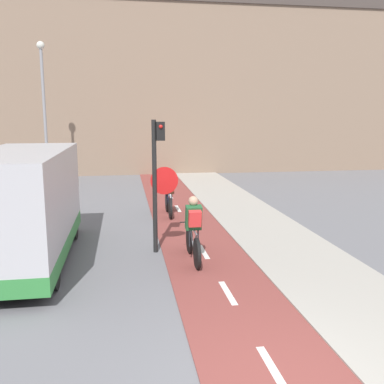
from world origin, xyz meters
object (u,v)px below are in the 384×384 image
street_lamp_far (44,99)px  van (24,209)px  traffic_light_pole (158,172)px  cyclist_far (169,195)px  cyclist_near (193,231)px

street_lamp_far → van: 11.55m
traffic_light_pole → van: (-3.06, -0.26, -0.74)m
cyclist_far → van: van is taller
traffic_light_pole → van: 3.16m
traffic_light_pole → cyclist_near: size_ratio=1.78×
cyclist_near → cyclist_far: (-0.08, 4.65, -0.00)m
cyclist_far → van: 5.54m
traffic_light_pole → van: traffic_light_pole is taller
street_lamp_far → cyclist_far: size_ratio=3.73×
cyclist_near → street_lamp_far: bearing=113.6°
traffic_light_pole → cyclist_near: bearing=-48.7°
cyclist_near → cyclist_far: bearing=91.0°
traffic_light_pole → cyclist_near: 1.69m
cyclist_far → cyclist_near: bearing=-89.0°
cyclist_far → van: (-3.71, -4.08, 0.54)m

